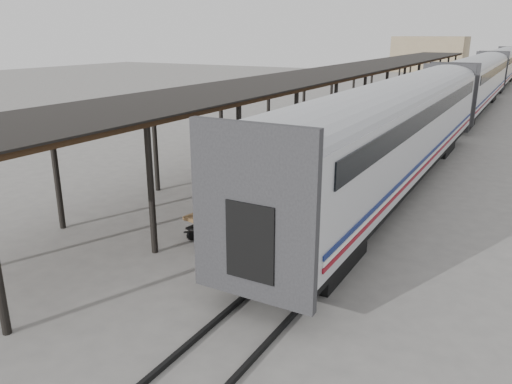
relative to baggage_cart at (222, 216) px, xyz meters
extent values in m
plane|color=slate|center=(0.32, -0.20, -0.65)|extent=(160.00, 160.00, 0.00)
cube|color=silver|center=(3.52, 7.80, 1.95)|extent=(3.00, 24.00, 2.90)
cube|color=#28282B|center=(3.52, -4.10, 1.95)|extent=(3.04, 0.22, 3.50)
cube|color=black|center=(2.00, 7.80, 2.85)|extent=(0.04, 22.08, 0.65)
cube|color=black|center=(3.52, 7.80, 0.25)|extent=(2.55, 23.04, 0.50)
cube|color=silver|center=(3.52, 33.80, 1.95)|extent=(3.00, 24.00, 2.90)
cube|color=#28282B|center=(3.52, 21.90, 1.95)|extent=(3.04, 0.22, 3.50)
cube|color=black|center=(2.00, 33.80, 2.85)|extent=(0.04, 22.08, 0.65)
cube|color=black|center=(3.52, 33.80, 0.25)|extent=(2.55, 23.04, 0.50)
cube|color=silver|center=(3.52, 59.80, 1.95)|extent=(3.00, 24.00, 2.90)
cube|color=#28282B|center=(3.52, 47.90, 1.95)|extent=(3.04, 0.22, 3.50)
cube|color=black|center=(2.00, 59.80, 2.85)|extent=(0.04, 22.08, 0.65)
cube|color=black|center=(3.52, 59.80, 0.25)|extent=(2.55, 23.04, 0.50)
cube|color=black|center=(2.27, -0.70, 1.50)|extent=(0.50, 1.70, 2.00)
imported|color=silver|center=(2.27, -0.70, 1.36)|extent=(0.72, 0.89, 1.72)
cube|color=olive|center=(1.87, -0.85, 0.75)|extent=(0.57, 0.25, 0.42)
cube|color=#422B19|center=(-3.08, 23.80, 3.35)|extent=(4.60, 64.00, 0.18)
cube|color=black|center=(-3.08, 23.80, 3.47)|extent=(4.90, 64.30, 0.06)
cylinder|color=black|center=(-5.13, 23.80, 1.35)|extent=(0.20, 0.20, 4.00)
cylinder|color=black|center=(-5.13, 54.80, 1.35)|extent=(0.20, 0.20, 4.00)
cylinder|color=black|center=(-1.03, 23.80, 1.35)|extent=(0.20, 0.20, 4.00)
cylinder|color=black|center=(-1.03, 54.80, 1.35)|extent=(0.20, 0.20, 4.00)
cube|color=black|center=(2.80, 33.80, -0.59)|extent=(0.10, 150.00, 0.12)
cube|color=black|center=(4.24, 33.80, -0.59)|extent=(0.10, 150.00, 0.12)
cube|color=tan|center=(-9.68, 81.80, 2.35)|extent=(12.00, 8.00, 6.00)
cube|color=brown|center=(0.00, 0.00, 0.15)|extent=(1.53, 2.53, 0.12)
cube|color=black|center=(0.00, 0.00, -0.20)|extent=(1.42, 2.42, 0.06)
cylinder|color=black|center=(-0.61, -0.88, -0.45)|extent=(0.13, 0.41, 0.40)
cylinder|color=black|center=(0.38, -1.00, -0.45)|extent=(0.13, 0.41, 0.40)
cylinder|color=black|center=(-0.38, 1.00, -0.45)|extent=(0.13, 0.41, 0.40)
cylinder|color=black|center=(0.61, 0.88, -0.45)|extent=(0.13, 0.41, 0.40)
cube|color=#393A3C|center=(-0.21, 0.59, 0.32)|extent=(0.67, 0.47, 0.22)
cube|color=olive|center=(0.41, 0.69, 0.31)|extent=(0.67, 0.58, 0.20)
cube|color=black|center=(-0.25, 0.12, 0.34)|extent=(0.67, 0.50, 0.26)
cube|color=#4A5130|center=(0.31, 0.11, 0.31)|extent=(0.59, 0.45, 0.20)
cube|color=#43261A|center=(-0.09, 0.51, 0.53)|extent=(0.64, 0.53, 0.20)
cube|color=olive|center=(-0.24, 0.10, 0.56)|extent=(0.59, 0.46, 0.22)
cube|color=maroon|center=(-2.44, 18.40, -0.06)|extent=(1.15, 1.71, 0.96)
cube|color=maroon|center=(-2.49, 18.83, 0.58)|extent=(0.98, 0.75, 0.37)
cylinder|color=black|center=(-2.80, 17.77, -0.46)|extent=(0.17, 0.40, 0.39)
cylinder|color=black|center=(-1.95, 17.87, -0.46)|extent=(0.17, 0.40, 0.39)
cylinder|color=black|center=(-2.94, 18.93, -0.46)|extent=(0.17, 0.40, 0.39)
cylinder|color=black|center=(-2.09, 19.04, -0.46)|extent=(0.17, 0.40, 0.39)
imported|color=navy|center=(0.25, -0.65, 1.18)|extent=(0.71, 0.83, 1.93)
imported|color=black|center=(-1.13, 11.04, 0.15)|extent=(1.01, 0.70, 1.59)
camera|label=1|loc=(8.56, -12.87, 5.73)|focal=35.00mm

